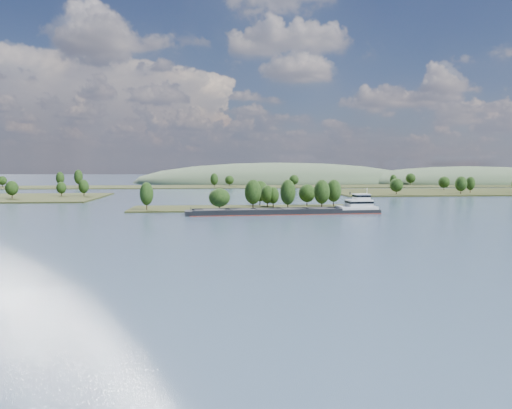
{
  "coord_description": "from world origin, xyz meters",
  "views": [
    {
      "loc": [
        -13.07,
        -44.16,
        20.13
      ],
      "look_at": [
        1.85,
        130.0,
        6.0
      ],
      "focal_mm": 35.0,
      "sensor_mm": 36.0,
      "label": 1
    }
  ],
  "objects": [
    {
      "name": "tree_island",
      "position": [
        7.4,
        178.61,
        4.22
      ],
      "size": [
        100.0,
        32.37,
        14.26
      ],
      "color": "#272D14",
      "rests_on": "ground"
    },
    {
      "name": "hill_east",
      "position": [
        260.0,
        470.0,
        0.0
      ],
      "size": [
        260.0,
        140.0,
        36.0
      ],
      "primitive_type": "ellipsoid",
      "color": "#3E5137",
      "rests_on": "ground"
    },
    {
      "name": "cargo_barge",
      "position": [
        21.16,
        156.38,
        1.36
      ],
      "size": [
        80.19,
        15.05,
        10.78
      ],
      "color": "black",
      "rests_on": "ground"
    },
    {
      "name": "hill_west",
      "position": [
        60.0,
        500.0,
        0.0
      ],
      "size": [
        320.0,
        160.0,
        44.0
      ],
      "primitive_type": "ellipsoid",
      "color": "#3E5137",
      "rests_on": "ground"
    },
    {
      "name": "ground",
      "position": [
        0.0,
        120.0,
        0.0
      ],
      "size": [
        1800.0,
        1800.0,
        0.0
      ],
      "primitive_type": "plane",
      "color": "#36465E",
      "rests_on": "ground"
    },
    {
      "name": "back_shoreline",
      "position": [
        9.08,
        399.7,
        0.69
      ],
      "size": [
        900.0,
        60.0,
        16.22
      ],
      "color": "#272D14",
      "rests_on": "ground"
    }
  ]
}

